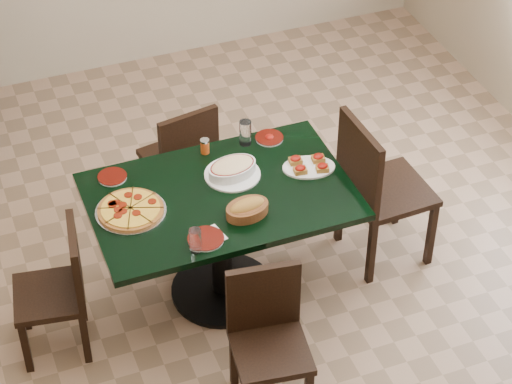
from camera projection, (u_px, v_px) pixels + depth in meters
name	position (u px, v px, depth m)	size (l,w,h in m)	color
floor	(240.00, 301.00, 5.83)	(5.50, 5.50, 0.00)	#8C6B50
main_table	(221.00, 219.00, 5.52)	(1.43, 0.92, 0.75)	black
chair_far	(183.00, 156.00, 6.13)	(0.45, 0.45, 0.83)	black
chair_near	(268.00, 332.00, 5.03)	(0.43, 0.43, 0.81)	black
chair_right	(375.00, 184.00, 5.77)	(0.48, 0.48, 0.99)	black
chair_left	(61.00, 285.00, 5.30)	(0.43, 0.43, 0.80)	black
pepperoni_pizza	(131.00, 210.00, 5.28)	(0.38, 0.38, 0.04)	silver
lasagna_casserole	(232.00, 169.00, 5.50)	(0.31, 0.31, 0.09)	silver
bread_basket	(247.00, 208.00, 5.25)	(0.26, 0.20, 0.10)	brown
bruschetta_platter	(309.00, 165.00, 5.56)	(0.34, 0.27, 0.05)	silver
side_plate_near	(206.00, 239.00, 5.12)	(0.19, 0.19, 0.02)	silver
side_plate_far_r	(269.00, 138.00, 5.78)	(0.16, 0.16, 0.03)	silver
side_plate_far_l	(112.00, 177.00, 5.51)	(0.16, 0.16, 0.02)	silver
napkin_setting	(211.00, 236.00, 5.14)	(0.16, 0.16, 0.01)	white
water_glass_a	(245.00, 133.00, 5.71)	(0.07, 0.07, 0.15)	white
water_glass_b	(195.00, 240.00, 5.02)	(0.06, 0.06, 0.14)	white
pepper_shaker	(205.00, 146.00, 5.66)	(0.05, 0.05, 0.09)	#B84413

